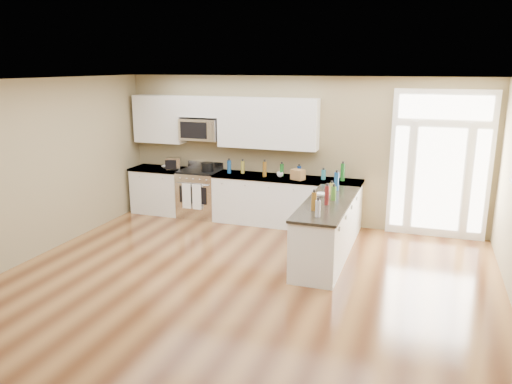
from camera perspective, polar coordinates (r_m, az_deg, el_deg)
ground at (r=6.40m, az=-4.57°, el=-13.63°), size 8.00×8.00×0.00m
room_shell at (r=5.80m, az=-4.90°, el=1.47°), size 8.00×8.00×8.00m
back_cabinet_left at (r=10.57m, az=-10.93°, el=0.07°), size 1.10×0.66×0.94m
back_cabinet_right at (r=9.54m, az=3.39°, el=-1.25°), size 2.85×0.66×0.94m
peninsula_cabinet at (r=7.95m, az=8.06°, el=-4.59°), size 0.69×2.32×0.94m
upper_cabinet_left at (r=10.44m, az=-10.96°, el=8.19°), size 1.04×0.33×0.95m
upper_cabinet_right at (r=9.50m, az=1.33°, el=7.86°), size 1.94×0.33×0.95m
upper_cabinet_short at (r=9.98m, az=-6.33°, el=9.68°), size 0.82×0.33×0.40m
microwave at (r=9.99m, az=-6.36°, el=7.15°), size 0.78×0.41×0.42m
entry_door at (r=9.27m, az=20.26°, el=2.92°), size 1.70×0.10×2.60m
kitchen_range at (r=10.13m, az=-6.40°, el=-0.13°), size 0.79×0.70×1.08m
stockpot at (r=9.91m, az=-5.56°, el=2.92°), size 0.26×0.26×0.19m
toaster_oven at (r=10.23m, az=-9.39°, el=3.24°), size 0.34×0.30×0.24m
cardboard_box at (r=9.21m, az=4.81°, el=2.00°), size 0.28×0.24×0.19m
bowl_left at (r=10.40m, az=-10.14°, el=2.85°), size 0.21×0.21×0.05m
bowl_peninsula at (r=8.10m, az=7.43°, el=-0.30°), size 0.21×0.21×0.05m
cup_counter at (r=9.42m, az=2.76°, el=2.02°), size 0.14×0.14×0.10m
counter_bottles at (r=8.64m, az=5.36°, el=1.39°), size 2.37×2.43×0.32m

